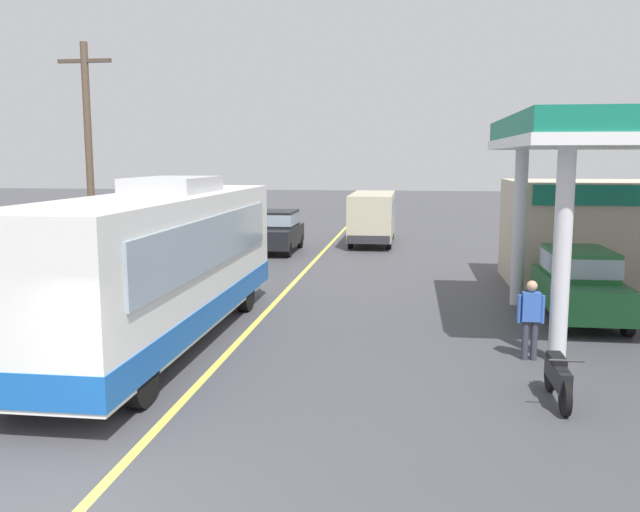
# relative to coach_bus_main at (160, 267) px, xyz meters

# --- Properties ---
(ground) EXTENTS (120.00, 120.00, 0.00)m
(ground) POSITION_rel_coach_bus_main_xyz_m (1.70, 12.97, -1.72)
(ground) COLOR #424247
(lane_divider_stripe) EXTENTS (0.16, 50.00, 0.01)m
(lane_divider_stripe) POSITION_rel_coach_bus_main_xyz_m (1.70, 7.97, -1.72)
(lane_divider_stripe) COLOR #D8CC4C
(lane_divider_stripe) RESTS_ON ground
(coach_bus_main) EXTENTS (2.60, 11.04, 3.69)m
(coach_bus_main) POSITION_rel_coach_bus_main_xyz_m (0.00, 0.00, 0.00)
(coach_bus_main) COLOR white
(coach_bus_main) RESTS_ON ground
(car_at_pump) EXTENTS (1.70, 4.20, 1.82)m
(car_at_pump) POSITION_rel_coach_bus_main_xyz_m (9.84, 3.50, -0.71)
(car_at_pump) COLOR #1E602D
(car_at_pump) RESTS_ON ground
(minibus_opposing_lane) EXTENTS (2.04, 6.13, 2.44)m
(minibus_opposing_lane) POSITION_rel_coach_bus_main_xyz_m (3.70, 18.44, -0.25)
(minibus_opposing_lane) COLOR #BFB799
(minibus_opposing_lane) RESTS_ON ground
(motorcycle_parked_forecourt) EXTENTS (0.55, 1.80, 0.92)m
(motorcycle_parked_forecourt) POSITION_rel_coach_bus_main_xyz_m (8.04, -2.73, -1.28)
(motorcycle_parked_forecourt) COLOR black
(motorcycle_parked_forecourt) RESTS_ON ground
(pedestrian_near_pump) EXTENTS (0.55, 0.22, 1.66)m
(pedestrian_near_pump) POSITION_rel_coach_bus_main_xyz_m (7.99, -0.29, -0.79)
(pedestrian_near_pump) COLOR #33333F
(pedestrian_near_pump) RESTS_ON ground
(car_trailing_behind_bus) EXTENTS (1.70, 4.20, 1.82)m
(car_trailing_behind_bus) POSITION_rel_coach_bus_main_xyz_m (-0.27, 14.87, -0.71)
(car_trailing_behind_bus) COLOR black
(car_trailing_behind_bus) RESTS_ON ground
(utility_pole_roadside) EXTENTS (1.80, 0.24, 7.84)m
(utility_pole_roadside) POSITION_rel_coach_bus_main_xyz_m (-5.04, 7.00, 2.38)
(utility_pole_roadside) COLOR brown
(utility_pole_roadside) RESTS_ON ground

